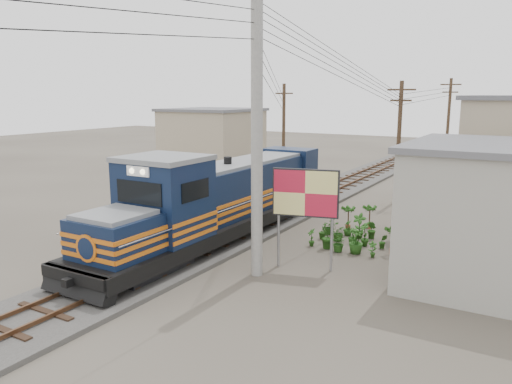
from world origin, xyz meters
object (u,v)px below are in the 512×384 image
Objects in this scene: locomotive at (221,201)px; market_umbrella at (419,191)px; vendor at (414,228)px; billboard at (305,196)px.

market_umbrella is (7.36, 4.23, 0.45)m from locomotive.
vendor is (7.58, 2.67, -0.79)m from locomotive.
market_umbrella reaches higher than vendor.
locomotive reaches higher than market_umbrella.
market_umbrella is 2.01m from vendor.
market_umbrella is at bearing -115.84° from vendor.
vendor is at bearing -82.01° from market_umbrella.
locomotive is 8.50× the size of vendor.
locomotive is 5.00m from billboard.
market_umbrella is 1.32× the size of vendor.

